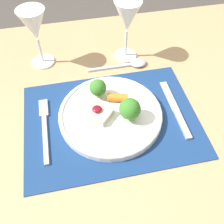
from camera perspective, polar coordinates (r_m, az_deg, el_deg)
The scene contains 9 objects.
ground_plane at distance 1.40m, azimuth -0.10°, elevation -21.24°, with size 8.00×8.00×0.00m, color #4C4742.
dining_table at distance 0.78m, azimuth -0.17°, elevation -5.77°, with size 1.48×1.00×0.77m.
placemat at distance 0.71m, azimuth -0.19°, elevation -1.73°, with size 0.46×0.34×0.00m, color navy.
dinner_plate at distance 0.70m, azimuth 0.03°, elevation -0.08°, with size 0.28×0.28×0.08m.
fork at distance 0.71m, azimuth -14.48°, elevation -2.70°, with size 0.02×0.21×0.01m.
knife at distance 0.74m, azimuth 13.91°, elevation -0.03°, with size 0.02×0.21×0.01m.
spoon at distance 0.86m, azimuth 4.36°, elevation 10.43°, with size 0.19×0.04×0.02m.
wine_glass_near at distance 0.82m, azimuth 3.33°, elevation 19.56°, with size 0.08×0.08×0.19m.
wine_glass_far at distance 0.83m, azimuth -16.56°, elevation 17.27°, with size 0.08×0.08×0.19m.
Camera 1 is at (-0.08, -0.42, 1.33)m, focal length 42.00 mm.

